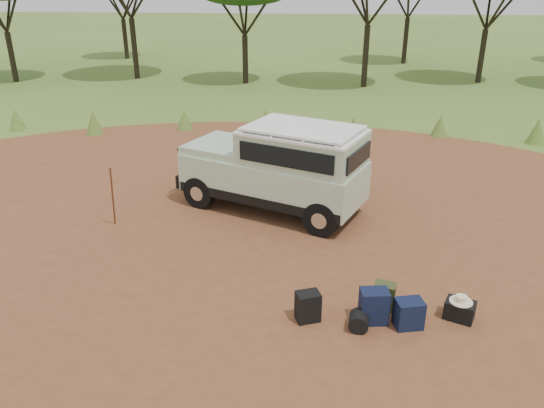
# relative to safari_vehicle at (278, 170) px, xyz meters

# --- Properties ---
(ground) EXTENTS (140.00, 140.00, 0.00)m
(ground) POSITION_rel_safari_vehicle_xyz_m (-0.93, -2.38, -1.02)
(ground) COLOR #4C6F27
(ground) RESTS_ON ground
(dirt_clearing) EXTENTS (23.00, 23.00, 0.01)m
(dirt_clearing) POSITION_rel_safari_vehicle_xyz_m (-0.93, -2.38, -1.02)
(dirt_clearing) COLOR brown
(dirt_clearing) RESTS_ON ground
(grass_fringe) EXTENTS (36.60, 1.60, 0.90)m
(grass_fringe) POSITION_rel_safari_vehicle_xyz_m (-0.81, 6.30, -0.62)
(grass_fringe) COLOR #4C6F27
(grass_fringe) RESTS_ON ground
(safari_vehicle) EXTENTS (4.63, 3.27, 2.11)m
(safari_vehicle) POSITION_rel_safari_vehicle_xyz_m (0.00, 0.00, 0.00)
(safari_vehicle) COLOR #AFC7AA
(safari_vehicle) RESTS_ON ground
(walking_staff) EXTENTS (0.21, 0.33, 1.45)m
(walking_staff) POSITION_rel_safari_vehicle_xyz_m (-3.51, -1.25, -0.29)
(walking_staff) COLOR brown
(walking_staff) RESTS_ON ground
(backpack_black) EXTENTS (0.45, 0.39, 0.51)m
(backpack_black) POSITION_rel_safari_vehicle_xyz_m (0.82, -4.33, -0.77)
(backpack_black) COLOR black
(backpack_black) RESTS_ON ground
(backpack_navy) EXTENTS (0.48, 0.37, 0.58)m
(backpack_navy) POSITION_rel_safari_vehicle_xyz_m (1.88, -4.28, -0.73)
(backpack_navy) COLOR #101433
(backpack_navy) RESTS_ON ground
(backpack_olive) EXTENTS (0.40, 0.33, 0.49)m
(backpack_olive) POSITION_rel_safari_vehicle_xyz_m (2.08, -3.91, -0.78)
(backpack_olive) COLOR #37401D
(backpack_olive) RESTS_ON ground
(duffel_navy) EXTENTS (0.49, 0.41, 0.48)m
(duffel_navy) POSITION_rel_safari_vehicle_xyz_m (2.42, -4.36, -0.78)
(duffel_navy) COLOR #101433
(duffel_navy) RESTS_ON ground
(hard_case) EXTENTS (0.55, 0.49, 0.32)m
(hard_case) POSITION_rel_safari_vehicle_xyz_m (3.28, -4.08, -0.86)
(hard_case) COLOR black
(hard_case) RESTS_ON ground
(stuff_sack) EXTENTS (0.35, 0.35, 0.31)m
(stuff_sack) POSITION_rel_safari_vehicle_xyz_m (1.63, -4.51, -0.86)
(stuff_sack) COLOR black
(stuff_sack) RESTS_ON ground
(safari_hat) EXTENTS (0.37, 0.37, 0.11)m
(safari_hat) POSITION_rel_safari_vehicle_xyz_m (3.28, -4.08, -0.66)
(safari_hat) COLOR beige
(safari_hat) RESTS_ON hard_case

